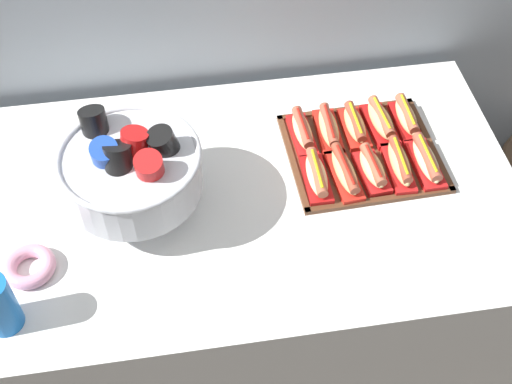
{
  "coord_description": "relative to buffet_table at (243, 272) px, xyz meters",
  "views": [
    {
      "loc": [
        -0.13,
        -1.12,
        2.15
      ],
      "look_at": [
        0.04,
        -0.01,
        0.81
      ],
      "focal_mm": 47.3,
      "sensor_mm": 36.0,
      "label": 1
    }
  ],
  "objects": [
    {
      "name": "donut",
      "position": [
        -0.53,
        -0.16,
        0.39
      ],
      "size": [
        0.13,
        0.13,
        0.03
      ],
      "color": "pink",
      "rests_on": "buffet_table"
    },
    {
      "name": "hot_dog_6",
      "position": [
        0.27,
        0.17,
        0.41
      ],
      "size": [
        0.07,
        0.18,
        0.06
      ],
      "color": "red",
      "rests_on": "serving_tray"
    },
    {
      "name": "hot_dog_7",
      "position": [
        0.35,
        0.17,
        0.41
      ],
      "size": [
        0.06,
        0.16,
        0.06
      ],
      "color": "red",
      "rests_on": "serving_tray"
    },
    {
      "name": "hot_dog_9",
      "position": [
        0.5,
        0.17,
        0.41
      ],
      "size": [
        0.06,
        0.16,
        0.06
      ],
      "color": "#B21414",
      "rests_on": "serving_tray"
    },
    {
      "name": "hot_dog_8",
      "position": [
        0.42,
        0.17,
        0.41
      ],
      "size": [
        0.08,
        0.18,
        0.06
      ],
      "color": "#B21414",
      "rests_on": "serving_tray"
    },
    {
      "name": "buffet_table",
      "position": [
        0.0,
        0.0,
        0.0
      ],
      "size": [
        1.47,
        0.86,
        0.79
      ],
      "color": "white",
      "rests_on": "ground_plane"
    },
    {
      "name": "punch_bowl",
      "position": [
        -0.26,
        -0.01,
        0.53
      ],
      "size": [
        0.35,
        0.35,
        0.27
      ],
      "color": "silver",
      "rests_on": "buffet_table"
    },
    {
      "name": "hot_dog_4",
      "position": [
        0.5,
        0.01,
        0.41
      ],
      "size": [
        0.07,
        0.18,
        0.06
      ],
      "color": "red",
      "rests_on": "serving_tray"
    },
    {
      "name": "hot_dog_5",
      "position": [
        0.2,
        0.16,
        0.41
      ],
      "size": [
        0.06,
        0.17,
        0.06
      ],
      "color": "red",
      "rests_on": "serving_tray"
    },
    {
      "name": "hot_dog_1",
      "position": [
        0.28,
        0.0,
        0.41
      ],
      "size": [
        0.07,
        0.18,
        0.06
      ],
      "color": "red",
      "rests_on": "serving_tray"
    },
    {
      "name": "hot_dog_0",
      "position": [
        0.2,
        -0.0,
        0.41
      ],
      "size": [
        0.06,
        0.17,
        0.06
      ],
      "color": "#B21414",
      "rests_on": "serving_tray"
    },
    {
      "name": "serving_tray",
      "position": [
        0.35,
        0.09,
        0.38
      ],
      "size": [
        0.42,
        0.37,
        0.01
      ],
      "color": "#56331E",
      "rests_on": "buffet_table"
    },
    {
      "name": "hot_dog_3",
      "position": [
        0.43,
        0.01,
        0.41
      ],
      "size": [
        0.06,
        0.18,
        0.06
      ],
      "color": "red",
      "rests_on": "serving_tray"
    },
    {
      "name": "hot_dog_2",
      "position": [
        0.35,
        0.0,
        0.41
      ],
      "size": [
        0.08,
        0.16,
        0.06
      ],
      "color": "red",
      "rests_on": "serving_tray"
    },
    {
      "name": "ground_plane",
      "position": [
        0.0,
        0.0,
        -0.42
      ],
      "size": [
        10.0,
        10.0,
        0.0
      ],
      "primitive_type": "plane",
      "color": "#4C4238"
    }
  ]
}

